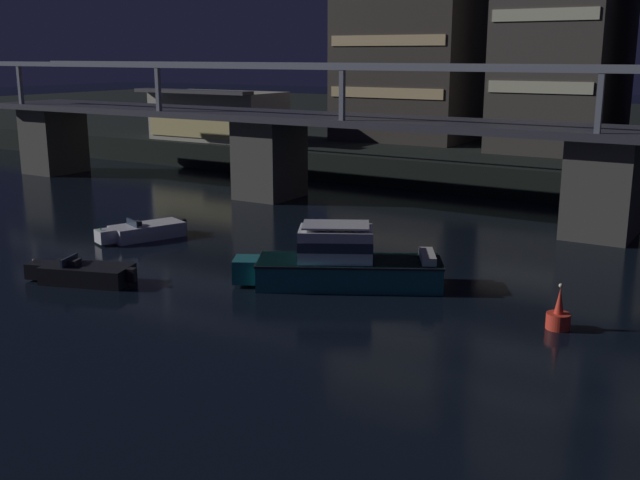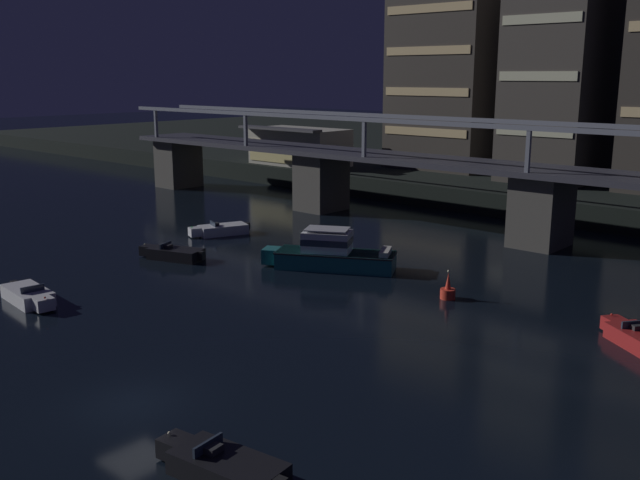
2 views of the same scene
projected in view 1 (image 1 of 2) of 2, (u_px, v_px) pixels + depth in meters
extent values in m
cube|color=#4C4944|center=(54.00, 140.00, 65.22)|extent=(3.60, 4.40, 5.55)
cube|color=#4C4944|center=(270.00, 159.00, 53.67)|extent=(3.60, 4.40, 5.55)
cube|color=#4C4944|center=(604.00, 187.00, 42.11)|extent=(3.60, 4.40, 5.55)
cube|color=#33333D|center=(608.00, 133.00, 41.40)|extent=(96.69, 6.40, 0.45)
cube|color=slate|center=(602.00, 70.00, 38.19)|extent=(96.69, 0.36, 0.36)
cube|color=slate|center=(625.00, 68.00, 42.98)|extent=(96.69, 0.36, 0.36)
cube|color=slate|center=(20.00, 84.00, 61.67)|extent=(0.30, 0.30, 3.20)
cube|color=slate|center=(158.00, 88.00, 53.97)|extent=(0.30, 0.30, 3.20)
cube|color=slate|center=(342.00, 94.00, 46.27)|extent=(0.30, 0.30, 3.20)
cube|color=slate|center=(600.00, 102.00, 38.57)|extent=(0.30, 0.30, 3.20)
cube|color=#38332D|center=(417.00, 16.00, 69.99)|extent=(11.89, 12.18, 22.27)
cube|color=beige|center=(385.00, 93.00, 66.50)|extent=(10.93, 0.10, 0.90)
cube|color=beige|center=(386.00, 40.00, 65.44)|extent=(10.93, 0.10, 0.90)
cube|color=beige|center=(539.00, 87.00, 57.57)|extent=(7.97, 0.10, 0.90)
cube|color=beige|center=(544.00, 14.00, 56.31)|extent=(7.97, 0.10, 0.90)
cube|color=#B2AD9E|center=(219.00, 116.00, 70.48)|extent=(12.00, 6.00, 4.40)
cube|color=#EAD88C|center=(197.00, 123.00, 68.06)|extent=(11.20, 0.10, 2.64)
cube|color=#4C4C51|center=(192.00, 92.00, 66.94)|extent=(12.40, 1.60, 0.30)
cube|color=#196066|center=(349.00, 273.00, 33.44)|extent=(8.27, 6.12, 1.20)
cube|color=#196066|center=(247.00, 269.00, 33.65)|extent=(1.65, 1.78, 1.04)
cube|color=black|center=(349.00, 261.00, 33.31)|extent=(8.37, 6.23, 0.10)
cube|color=white|center=(336.00, 244.00, 33.16)|extent=(3.82, 3.38, 1.40)
cube|color=#283342|center=(336.00, 243.00, 33.15)|extent=(3.87, 3.43, 0.44)
cube|color=silver|center=(336.00, 225.00, 32.96)|extent=(3.43, 3.04, 0.08)
cube|color=#B7B2A8|center=(427.00, 257.00, 33.08)|extent=(1.53, 2.11, 0.36)
cube|color=black|center=(87.00, 274.00, 33.94)|extent=(4.28, 2.97, 0.80)
cube|color=black|center=(39.00, 270.00, 34.45)|extent=(1.17, 1.23, 0.70)
cube|color=#283342|center=(69.00, 260.00, 33.99)|extent=(0.53, 1.31, 0.36)
cube|color=#262628|center=(74.00, 262.00, 33.95)|extent=(0.56, 0.66, 0.24)
cube|color=black|center=(132.00, 275.00, 33.45)|extent=(0.46, 0.46, 0.60)
sphere|color=beige|center=(33.00, 260.00, 34.40)|extent=(0.12, 0.12, 0.12)
cube|color=silver|center=(147.00, 231.00, 42.21)|extent=(3.11, 4.30, 0.80)
cube|color=silver|center=(106.00, 236.00, 40.80)|extent=(1.25, 1.20, 0.70)
cube|color=#283342|center=(132.00, 223.00, 41.58)|extent=(1.29, 0.59, 0.36)
cube|color=#262628|center=(137.00, 223.00, 41.74)|extent=(0.67, 0.58, 0.24)
cube|color=black|center=(182.00, 224.00, 43.44)|extent=(0.47, 0.47, 0.60)
sphere|color=#33D84C|center=(101.00, 229.00, 40.55)|extent=(0.12, 0.12, 0.12)
cylinder|color=red|center=(558.00, 321.00, 28.26)|extent=(0.90, 0.90, 0.60)
cone|color=red|center=(560.00, 301.00, 28.07)|extent=(0.36, 0.36, 1.00)
sphere|color=#F2EAB2|center=(561.00, 286.00, 27.93)|extent=(0.16, 0.16, 0.16)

